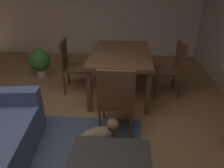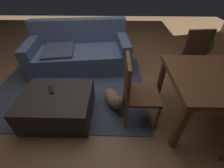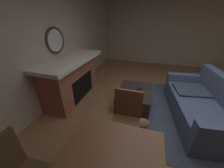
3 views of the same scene
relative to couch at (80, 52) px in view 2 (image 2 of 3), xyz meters
name	(u,v)px [view 2 (image 2 of 3)]	position (x,y,z in m)	size (l,w,h in m)	color
floor	(95,83)	(0.36, -0.64, -0.31)	(9.46, 9.46, 0.00)	olive
area_rug	(72,86)	(-0.05, -0.73, -0.30)	(2.60, 2.00, 0.01)	#3D475B
couch	(80,52)	(0.00, 0.00, 0.00)	(2.05, 1.19, 0.89)	#4C5B7F
ottoman_coffee_table	(58,105)	(-0.05, -1.39, -0.11)	(0.92, 0.74, 0.40)	#2D2826
tv_remote	(51,90)	(-0.12, -1.31, 0.10)	(0.05, 0.16, 0.02)	black
dining_chair_north	(197,56)	(2.13, -0.51, 0.21)	(0.48, 0.48, 0.93)	#513823
dining_chair_west	(135,89)	(0.99, -1.39, 0.21)	(0.44, 0.44, 0.93)	brown
potted_plant	(202,46)	(2.64, 0.30, 0.04)	(0.42, 0.42, 0.60)	beige
small_dog	(114,99)	(0.72, -1.22, -0.14)	(0.35, 0.48, 0.29)	#8C6B4C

